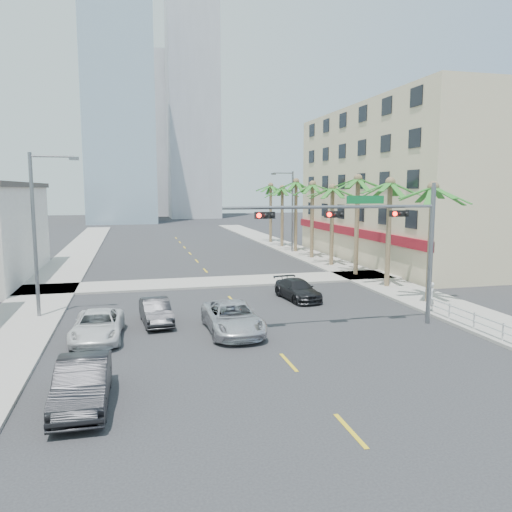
{
  "coord_description": "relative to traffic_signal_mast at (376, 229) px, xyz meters",
  "views": [
    {
      "loc": [
        -6.04,
        -14.81,
        7.07
      ],
      "look_at": [
        0.34,
        10.96,
        3.5
      ],
      "focal_mm": 35.0,
      "sensor_mm": 36.0,
      "label": 1
    }
  ],
  "objects": [
    {
      "name": "car_parked_far",
      "position": [
        -13.58,
        1.2,
        -4.39
      ],
      "size": [
        2.43,
        4.92,
        1.34
      ],
      "primitive_type": "imported",
      "rotation": [
        0.0,
        0.0,
        -0.04
      ],
      "color": "silver",
      "rests_on": "ground"
    },
    {
      "name": "tower_far_right",
      "position": [
        3.22,
        102.05,
        24.94
      ],
      "size": [
        12.0,
        12.0,
        60.0
      ],
      "primitive_type": "cube",
      "color": "#ADADB2",
      "rests_on": "ground"
    },
    {
      "name": "building_right",
      "position": [
        16.21,
        22.05,
        2.43
      ],
      "size": [
        15.25,
        28.0,
        15.0
      ],
      "color": "beige",
      "rests_on": "ground"
    },
    {
      "name": "tower_far_left",
      "position": [
        -13.78,
        87.05,
        18.94
      ],
      "size": [
        14.0,
        14.0,
        48.0
      ],
      "primitive_type": "cube",
      "color": "#99B2C6",
      "rests_on": "ground"
    },
    {
      "name": "car_lane_right",
      "position": [
        -1.65,
        7.18,
        -4.42
      ],
      "size": [
        2.34,
        4.62,
        1.29
      ],
      "primitive_type": "imported",
      "rotation": [
        0.0,
        0.0,
        0.12
      ],
      "color": "black",
      "rests_on": "ground"
    },
    {
      "name": "car_parked_mid",
      "position": [
        -13.58,
        -6.27,
        -4.29
      ],
      "size": [
        1.67,
        4.7,
        1.54
      ],
      "primitive_type": "imported",
      "rotation": [
        0.0,
        0.0,
        -0.01
      ],
      "color": "black",
      "rests_on": "ground"
    },
    {
      "name": "traffic_signal_mast",
      "position": [
        0.0,
        0.0,
        0.0
      ],
      "size": [
        11.12,
        0.54,
        7.2
      ],
      "color": "slate",
      "rests_on": "ground"
    },
    {
      "name": "sidewalk_cross",
      "position": [
        -5.78,
        14.05,
        -4.99
      ],
      "size": [
        80.0,
        4.0,
        0.15
      ],
      "primitive_type": "cube",
      "color": "gray",
      "rests_on": "ground"
    },
    {
      "name": "sidewalk_left",
      "position": [
        -17.78,
        12.05,
        -4.99
      ],
      "size": [
        4.0,
        120.0,
        0.15
      ],
      "primitive_type": "cube",
      "color": "gray",
      "rests_on": "ground"
    },
    {
      "name": "palm_tree_1",
      "position": [
        5.82,
        9.25,
        2.37
      ],
      "size": [
        4.8,
        4.8,
        8.16
      ],
      "color": "brown",
      "rests_on": "ground"
    },
    {
      "name": "car_lane_center",
      "position": [
        -7.18,
        0.85,
        -4.31
      ],
      "size": [
        2.54,
        5.42,
        1.5
      ],
      "primitive_type": "imported",
      "rotation": [
        0.0,
        0.0,
        0.01
      ],
      "color": "silver",
      "rests_on": "ground"
    },
    {
      "name": "palm_tree_7",
      "position": [
        5.82,
        40.45,
        2.37
      ],
      "size": [
        4.8,
        4.8,
        8.16
      ],
      "color": "brown",
      "rests_on": "ground"
    },
    {
      "name": "streetlight_right",
      "position": [
        5.21,
        30.05,
        -0.0
      ],
      "size": [
        2.55,
        0.25,
        9.0
      ],
      "color": "slate",
      "rests_on": "ground"
    },
    {
      "name": "streetlight_left",
      "position": [
        -16.78,
        6.05,
        -0.0
      ],
      "size": [
        2.55,
        0.25,
        9.0
      ],
      "color": "slate",
      "rests_on": "ground"
    },
    {
      "name": "tower_far_center",
      "position": [
        -8.78,
        117.05,
        15.94
      ],
      "size": [
        16.0,
        16.0,
        42.0
      ],
      "primitive_type": "cube",
      "color": "#ADADB2",
      "rests_on": "ground"
    },
    {
      "name": "guardrail",
      "position": [
        4.52,
        -1.95,
        -4.39
      ],
      "size": [
        0.08,
        8.08,
        1.0
      ],
      "color": "silver",
      "rests_on": "ground"
    },
    {
      "name": "palm_tree_5",
      "position": [
        5.82,
        30.05,
        2.72
      ],
      "size": [
        4.8,
        4.8,
        8.52
      ],
      "color": "brown",
      "rests_on": "ground"
    },
    {
      "name": "car_lane_left",
      "position": [
        -10.78,
        3.44,
        -4.41
      ],
      "size": [
        1.75,
        4.09,
        1.31
      ],
      "primitive_type": "imported",
      "rotation": [
        0.0,
        0.0,
        0.09
      ],
      "color": "black",
      "rests_on": "ground"
    },
    {
      "name": "palm_tree_0",
      "position": [
        5.82,
        4.05,
        2.02
      ],
      "size": [
        4.8,
        4.8,
        7.8
      ],
      "color": "brown",
      "rests_on": "ground"
    },
    {
      "name": "palm_tree_3",
      "position": [
        5.82,
        19.65,
        2.02
      ],
      "size": [
        4.8,
        4.8,
        7.8
      ],
      "color": "brown",
      "rests_on": "ground"
    },
    {
      "name": "palm_tree_4",
      "position": [
        5.82,
        24.85,
        2.37
      ],
      "size": [
        4.8,
        4.8,
        8.16
      ],
      "color": "brown",
      "rests_on": "ground"
    },
    {
      "name": "sidewalk_right",
      "position": [
        6.22,
        12.05,
        -4.99
      ],
      "size": [
        4.0,
        120.0,
        0.15
      ],
      "primitive_type": "cube",
      "color": "gray",
      "rests_on": "ground"
    },
    {
      "name": "palm_tree_2",
      "position": [
        5.82,
        14.45,
        2.72
      ],
      "size": [
        4.8,
        4.8,
        8.52
      ],
      "color": "brown",
      "rests_on": "ground"
    },
    {
      "name": "ground",
      "position": [
        -5.78,
        -7.95,
        -5.06
      ],
      "size": [
        260.0,
        260.0,
        0.0
      ],
      "primitive_type": "plane",
      "color": "#262628",
      "rests_on": "ground"
    },
    {
      "name": "pedestrian",
      "position": [
        4.52,
        1.86,
        -4.08
      ],
      "size": [
        0.71,
        0.58,
        1.67
      ],
      "primitive_type": "imported",
      "rotation": [
        0.0,
        0.0,
        3.48
      ],
      "color": "silver",
      "rests_on": "sidewalk_right"
    },
    {
      "name": "palm_tree_6",
      "position": [
        5.82,
        35.25,
        2.02
      ],
      "size": [
        4.8,
        4.8,
        7.8
      ],
      "color": "brown",
      "rests_on": "ground"
    }
  ]
}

